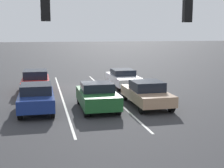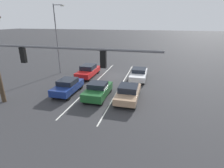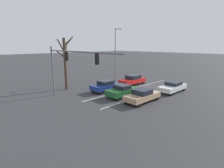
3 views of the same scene
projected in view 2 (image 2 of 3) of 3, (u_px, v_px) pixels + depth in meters
name	position (u px, v px, depth m)	size (l,w,h in m)	color
ground_plane	(114.00, 76.00, 23.69)	(240.00, 240.00, 0.00)	#333335
lane_stripe_left_divider	(122.00, 85.00, 20.62)	(0.12, 17.90, 0.01)	silver
lane_stripe_center_divider	(95.00, 82.00, 21.39)	(0.12, 17.90, 0.01)	silver
car_navy_rightlane_front	(68.00, 86.00, 17.92)	(1.84, 4.14, 1.52)	navy
car_darkgreen_midlane_front	(98.00, 90.00, 16.99)	(1.95, 4.09, 1.51)	#1E5928
car_tan_leftlane_front	(128.00, 92.00, 16.47)	(1.94, 4.58, 1.47)	tan
car_red_rightlane_second	(88.00, 71.00, 23.42)	(1.90, 4.70, 1.55)	red
car_white_leftlane_second	(139.00, 74.00, 22.31)	(1.88, 4.70, 1.39)	silver
traffic_signal_gantry	(28.00, 64.00, 10.96)	(12.09, 0.37, 6.15)	slate
street_lamp_right_shoulder	(57.00, 36.00, 23.33)	(1.55, 0.24, 9.12)	slate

